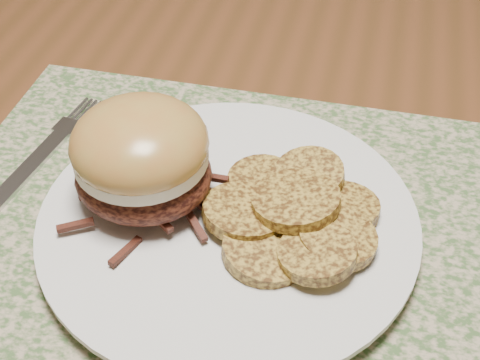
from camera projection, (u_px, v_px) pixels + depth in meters
name	position (u px, v px, depth m)	size (l,w,h in m)	color
dining_table	(316.00, 115.00, 0.74)	(1.50, 0.90, 0.75)	#5A321A
placemat	(231.00, 221.00, 0.50)	(0.45, 0.33, 0.00)	#405E30
dinner_plate	(228.00, 223.00, 0.49)	(0.26, 0.26, 0.02)	silver
pork_sandwich	(141.00, 157.00, 0.47)	(0.13, 0.12, 0.08)	black
roasted_potatoes	(295.00, 214.00, 0.47)	(0.14, 0.14, 0.03)	#AC8932
fork	(38.00, 159.00, 0.55)	(0.04, 0.18, 0.00)	#B3B3BA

